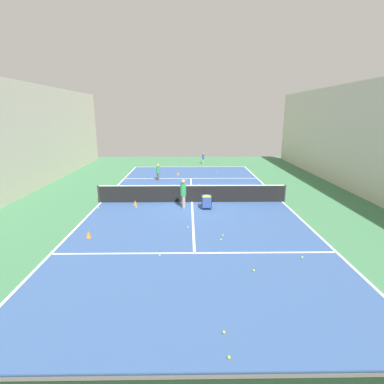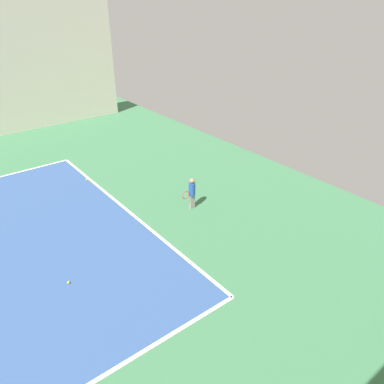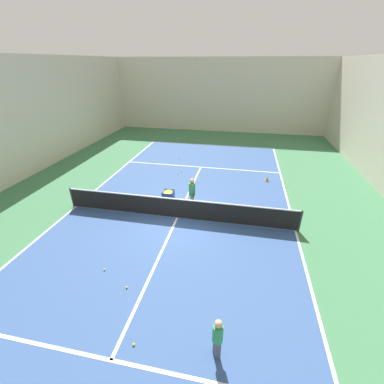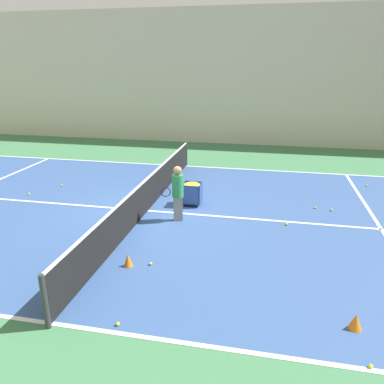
% 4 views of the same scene
% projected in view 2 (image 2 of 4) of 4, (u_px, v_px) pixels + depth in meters
% --- Properties ---
extents(line_baseline_near, '(10.73, 0.10, 0.00)m').
position_uv_depth(line_baseline_near, '(126.00, 209.00, 12.93)').
color(line_baseline_near, white).
rests_on(line_baseline_near, ground).
extents(player_near_baseline, '(0.24, 0.56, 1.13)m').
position_uv_depth(player_near_baseline, '(192.00, 191.00, 12.68)').
color(player_near_baseline, gray).
rests_on(player_near_baseline, ground).
extents(tennis_ball_2, '(0.07, 0.07, 0.07)m').
position_uv_depth(tennis_ball_2, '(68.00, 282.00, 9.62)').
color(tennis_ball_2, yellow).
rests_on(tennis_ball_2, ground).
extents(tennis_ball_12, '(0.07, 0.07, 0.07)m').
position_uv_depth(tennis_ball_12, '(87.00, 179.00, 14.87)').
color(tennis_ball_12, yellow).
rests_on(tennis_ball_12, ground).
extents(tennis_ball_15, '(0.07, 0.07, 0.07)m').
position_uv_depth(tennis_ball_15, '(90.00, 180.00, 14.81)').
color(tennis_ball_15, yellow).
rests_on(tennis_ball_15, ground).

